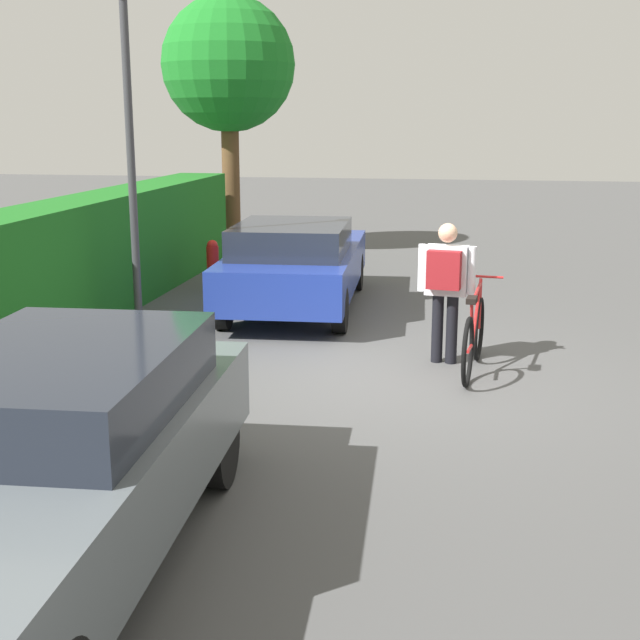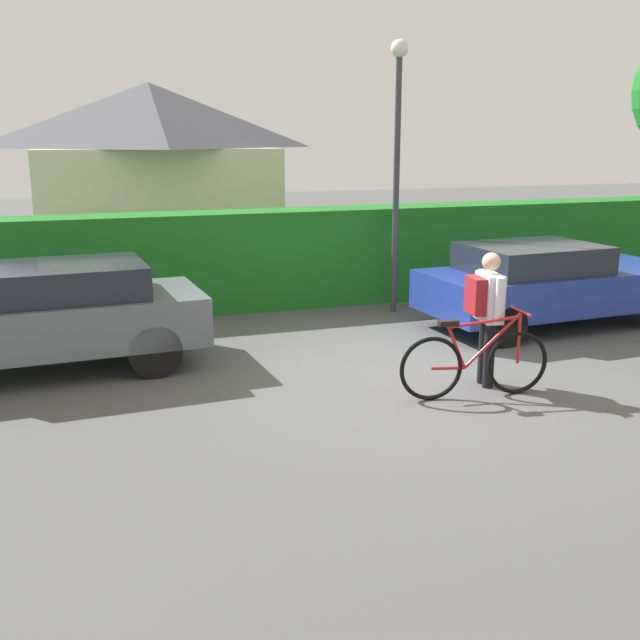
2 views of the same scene
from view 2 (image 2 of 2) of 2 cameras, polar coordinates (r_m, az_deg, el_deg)
ground_plane at (r=9.53m, az=7.53°, el=-4.07°), size 60.00×60.00×0.00m
hedge_row at (r=13.24m, az=-0.64°, el=4.82°), size 14.71×0.90×1.66m
house_distant at (r=18.02m, az=-12.57°, el=10.87°), size 5.40×4.31×4.05m
parked_car_near at (r=9.96m, az=-21.39°, el=0.23°), size 4.58×1.88×1.36m
parked_car_far at (r=12.21m, az=17.06°, el=2.73°), size 4.30×1.95×1.30m
bicycle at (r=8.70m, az=11.66°, el=-3.18°), size 1.78×0.50×1.00m
person_rider at (r=8.99m, az=12.47°, el=1.01°), size 0.40×0.64×1.60m
street_lamp at (r=12.48m, az=5.87°, el=13.31°), size 0.28×0.28×4.36m
fire_hydrant at (r=14.24m, az=17.19°, el=3.13°), size 0.20×0.20×0.81m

